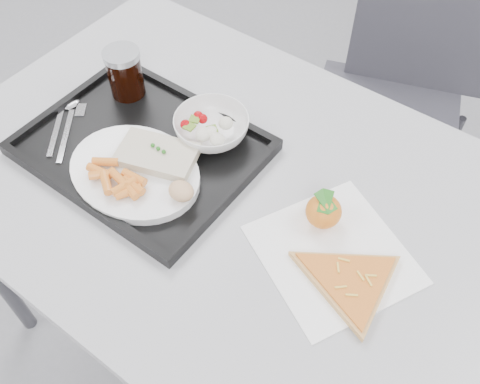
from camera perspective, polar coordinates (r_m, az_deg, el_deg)
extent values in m
cube|color=silver|center=(1.05, -0.79, 0.40)|extent=(1.20, 0.80, 0.03)
cylinder|color=#47474C|center=(1.74, -8.20, 8.12)|extent=(0.04, 0.04, 0.72)
cube|color=#36363D|center=(1.63, 14.95, 7.21)|extent=(0.54, 0.54, 0.04)
cube|color=#36363D|center=(1.62, 19.97, 17.13)|extent=(0.41, 0.17, 0.46)
cylinder|color=#47474C|center=(1.73, 5.47, 1.01)|extent=(0.03, 0.03, 0.43)
cylinder|color=#47474C|center=(1.66, 15.93, -4.78)|extent=(0.03, 0.03, 0.43)
cylinder|color=#47474C|center=(1.96, 11.28, 7.60)|extent=(0.03, 0.03, 0.43)
cylinder|color=#47474C|center=(1.90, 20.69, 2.72)|extent=(0.03, 0.03, 0.43)
cube|color=black|center=(1.10, -10.38, 4.56)|extent=(0.45, 0.35, 0.01)
cube|color=black|center=(1.18, -4.90, 9.89)|extent=(0.45, 0.02, 0.01)
cube|color=black|center=(1.03, -16.75, -0.55)|extent=(0.45, 0.02, 0.01)
cube|color=black|center=(0.99, -1.38, -0.34)|extent=(0.02, 0.32, 0.01)
cube|color=black|center=(1.23, -17.95, 9.29)|extent=(0.02, 0.32, 0.01)
cylinder|color=white|center=(1.04, -11.14, 2.08)|extent=(0.27, 0.27, 0.02)
cube|color=beige|center=(1.04, -8.82, 3.96)|extent=(0.17, 0.13, 0.02)
sphere|color=#236B1C|center=(1.04, -9.30, 4.94)|extent=(0.01, 0.01, 0.01)
sphere|color=#236B1C|center=(1.03, -8.72, 4.61)|extent=(0.01, 0.01, 0.01)
sphere|color=#236B1C|center=(1.03, -8.15, 4.28)|extent=(0.01, 0.01, 0.01)
ellipsoid|color=#D7BC76|center=(0.97, -6.29, 0.10)|extent=(0.05, 0.04, 0.03)
imported|color=white|center=(1.09, -3.03, 6.92)|extent=(0.15, 0.15, 0.05)
cylinder|color=black|center=(1.19, -12.14, 12.14)|extent=(0.07, 0.07, 0.10)
cylinder|color=#A5A8AD|center=(1.16, -12.58, 14.10)|extent=(0.08, 0.08, 0.01)
cube|color=silver|center=(1.17, -18.98, 6.28)|extent=(0.10, 0.13, 0.00)
ellipsoid|color=silver|center=(1.22, -17.54, 8.94)|extent=(0.04, 0.05, 0.01)
cube|color=silver|center=(1.15, -18.09, 5.72)|extent=(0.10, 0.13, 0.00)
cube|color=silver|center=(1.20, -16.62, 8.37)|extent=(0.04, 0.04, 0.00)
cube|color=white|center=(0.96, 9.91, -6.56)|extent=(0.33, 0.33, 0.00)
ellipsoid|color=#FF5D06|center=(0.96, 8.90, -2.05)|extent=(0.07, 0.07, 0.06)
cube|color=#236B1C|center=(0.94, 9.13, -0.99)|extent=(0.03, 0.05, 0.02)
cube|color=#236B1C|center=(0.94, 9.13, -0.99)|extent=(0.05, 0.03, 0.02)
cylinder|color=tan|center=(0.93, 11.64, -9.40)|extent=(0.26, 0.26, 0.01)
cylinder|color=red|center=(0.92, 11.72, -9.16)|extent=(0.23, 0.23, 0.00)
cube|color=#EABC47|center=(0.93, 11.02, -7.11)|extent=(0.02, 0.01, 0.00)
cube|color=#EABC47|center=(0.93, 13.76, -8.66)|extent=(0.02, 0.01, 0.00)
cube|color=#EABC47|center=(0.92, 12.73, -8.71)|extent=(0.02, 0.01, 0.00)
cube|color=#EABC47|center=(0.92, 10.42, -7.94)|extent=(0.01, 0.02, 0.00)
cube|color=#EABC47|center=(0.90, 10.68, -9.94)|extent=(0.02, 0.02, 0.00)
cube|color=#EABC47|center=(0.92, 13.57, -9.22)|extent=(0.02, 0.01, 0.00)
cube|color=#EABC47|center=(0.90, 11.82, -10.72)|extent=(0.02, 0.01, 0.00)
cylinder|color=orange|center=(1.01, -12.81, 1.44)|extent=(0.05, 0.03, 0.02)
cylinder|color=orange|center=(1.00, -11.34, 0.66)|extent=(0.05, 0.02, 0.02)
cylinder|color=orange|center=(0.99, -11.83, 0.03)|extent=(0.04, 0.05, 0.02)
cylinder|color=orange|center=(1.03, -14.78, 2.16)|extent=(0.05, 0.02, 0.02)
cylinder|color=orange|center=(0.99, -11.77, 0.34)|extent=(0.05, 0.03, 0.02)
cylinder|color=orange|center=(1.01, -14.10, 0.96)|extent=(0.05, 0.04, 0.02)
cylinder|color=orange|center=(1.04, -14.15, 3.15)|extent=(0.05, 0.04, 0.02)
cylinder|color=orange|center=(1.01, -11.22, 1.53)|extent=(0.05, 0.02, 0.02)
cylinder|color=orange|center=(0.99, -12.28, 0.58)|extent=(0.03, 0.05, 0.02)
cylinder|color=orange|center=(1.02, -14.45, 1.84)|extent=(0.05, 0.05, 0.02)
sphere|color=#A30409|center=(1.09, -4.49, 8.09)|extent=(0.02, 0.02, 0.02)
sphere|color=#A30409|center=(1.08, -5.86, 7.16)|extent=(0.02, 0.02, 0.02)
sphere|color=#A30409|center=(1.09, -4.01, 7.79)|extent=(0.02, 0.02, 0.02)
sphere|color=#A30409|center=(1.09, -4.44, 8.05)|extent=(0.02, 0.02, 0.02)
ellipsoid|color=silver|center=(1.06, -3.96, 6.27)|extent=(0.03, 0.03, 0.02)
ellipsoid|color=silver|center=(1.06, -4.00, 6.09)|extent=(0.03, 0.03, 0.02)
ellipsoid|color=silver|center=(1.08, -1.54, 7.35)|extent=(0.03, 0.03, 0.02)
ellipsoid|color=silver|center=(1.06, -3.08, 6.36)|extent=(0.03, 0.03, 0.02)
ellipsoid|color=silver|center=(1.05, -2.44, 5.61)|extent=(0.03, 0.03, 0.02)
cube|color=olive|center=(1.08, -4.86, 7.75)|extent=(0.03, 0.03, 0.00)
cube|color=olive|center=(1.07, -5.42, 6.96)|extent=(0.02, 0.02, 0.00)
cube|color=olive|center=(1.06, -3.01, 6.70)|extent=(0.03, 0.03, 0.00)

